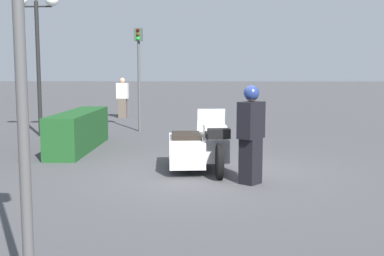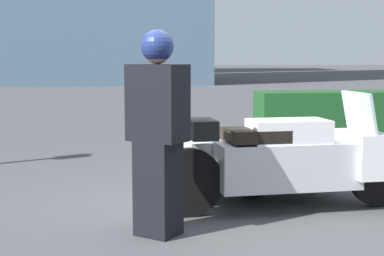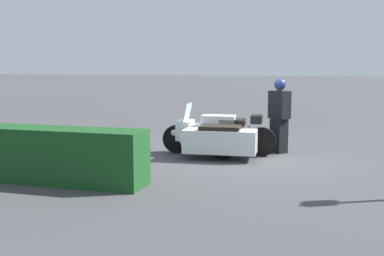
{
  "view_description": "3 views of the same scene",
  "coord_description": "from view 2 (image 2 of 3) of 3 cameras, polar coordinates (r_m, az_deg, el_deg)",
  "views": [
    {
      "loc": [
        -8.98,
        0.09,
        1.97
      ],
      "look_at": [
        0.3,
        0.32,
        0.86
      ],
      "focal_mm": 45.0,
      "sensor_mm": 36.0,
      "label": 1
    },
    {
      "loc": [
        -0.98,
        -5.57,
        1.52
      ],
      "look_at": [
        -0.25,
        0.43,
        0.76
      ],
      "focal_mm": 55.0,
      "sensor_mm": 36.0,
      "label": 2
    },
    {
      "loc": [
        -1.84,
        10.43,
        2.04
      ],
      "look_at": [
        1.04,
        0.57,
        0.68
      ],
      "focal_mm": 45.0,
      "sensor_mm": 36.0,
      "label": 3
    }
  ],
  "objects": [
    {
      "name": "ground_plane",
      "position": [
        5.85,
        3.01,
        -7.91
      ],
      "size": [
        160.0,
        160.0,
        0.0
      ],
      "primitive_type": "plane",
      "color": "#424244"
    },
    {
      "name": "officer_rider",
      "position": [
        4.89,
        -3.34,
        -0.03
      ],
      "size": [
        0.54,
        0.52,
        1.72
      ],
      "rotation": [
        0.0,
        0.0,
        0.89
      ],
      "color": "black",
      "rests_on": "ground"
    },
    {
      "name": "hedge_bush_curbside",
      "position": [
        9.67,
        16.88,
        0.63
      ],
      "size": [
        3.6,
        0.74,
        0.95
      ],
      "primitive_type": "cube",
      "color": "#19471E",
      "rests_on": "ground"
    },
    {
      "name": "police_motorcycle",
      "position": [
        6.07,
        8.5,
        -2.93
      ],
      "size": [
        2.61,
        1.23,
        1.16
      ],
      "rotation": [
        0.0,
        0.0,
        0.08
      ],
      "color": "black",
      "rests_on": "ground"
    }
  ]
}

